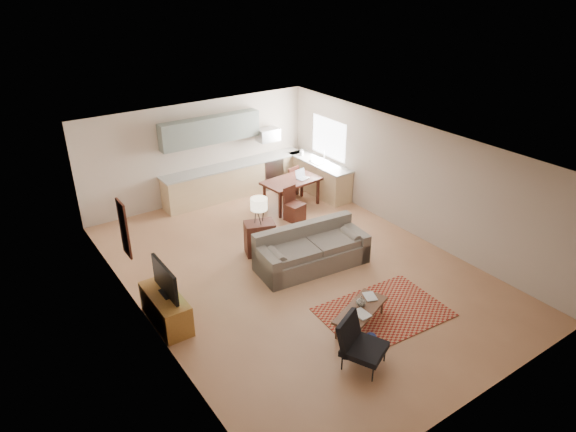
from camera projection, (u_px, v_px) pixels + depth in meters
room at (296, 213)px, 10.40m from camera, size 9.00×9.00×9.00m
kitchen_counter_back at (236, 179)px, 14.34m from camera, size 4.26×0.64×0.92m
kitchen_counter_right at (319, 177)px, 14.50m from camera, size 0.64×2.26×0.92m
kitchen_range at (269, 171)px, 14.90m from camera, size 0.62×0.62×0.90m
kitchen_microwave at (268, 135)px, 14.43m from camera, size 0.62×0.40×0.35m
upper_cabinets at (210, 130)px, 13.48m from camera, size 2.80×0.34×0.70m
window_right at (329, 138)px, 14.17m from camera, size 0.02×1.40×1.05m
wall_art_left at (124, 229)px, 9.34m from camera, size 0.06×0.42×1.10m
triptych at (195, 139)px, 13.47m from camera, size 1.70×0.04×0.50m
rug at (383, 312)px, 9.63m from camera, size 2.40×1.74×0.02m
sofa at (312, 249)px, 10.92m from camera, size 2.59×1.33×0.87m
coffee_table at (360, 317)px, 9.20m from camera, size 1.34×0.90×0.38m
book_a at (357, 316)px, 8.91m from camera, size 0.24×0.31×0.03m
book_b at (365, 297)px, 9.42m from camera, size 0.41×0.44×0.02m
vase at (361, 301)px, 9.18m from camera, size 0.18×0.18×0.19m
armchair at (365, 345)px, 8.19m from camera, size 0.98×0.98×0.84m
tv_credenza at (166, 308)px, 9.25m from camera, size 0.50×1.30×0.60m
tv at (165, 280)px, 9.01m from camera, size 0.10×1.00×0.60m
console_table at (260, 238)px, 11.45m from camera, size 0.76×0.63×0.76m
table_lamp at (259, 210)px, 11.15m from camera, size 0.45×0.45×0.61m
dining_table at (291, 193)px, 13.65m from camera, size 1.60×1.02×0.77m
dining_chair_near at (295, 204)px, 12.91m from camera, size 0.49×0.51×0.88m
dining_chair_far at (289, 180)px, 14.34m from camera, size 0.52×0.53×0.87m
laptop at (303, 174)px, 13.50m from camera, size 0.36×0.30×0.24m
soap_bottle at (302, 152)px, 14.72m from camera, size 0.11×0.11×0.19m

